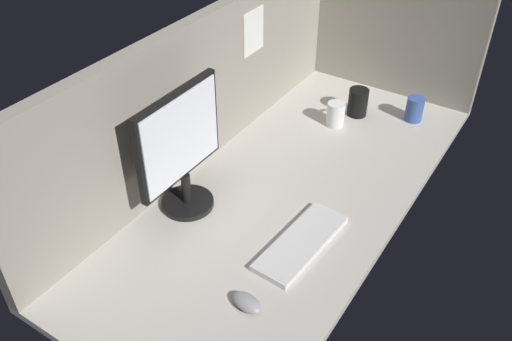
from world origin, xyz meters
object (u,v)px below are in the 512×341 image
monitor (181,148)px  mug_ceramic_white (336,114)px  keyboard (301,243)px  mug_black_travel (358,102)px  mug_ceramic_blue (415,109)px  mouse (247,302)px

monitor → mug_ceramic_white: bearing=-15.4°
keyboard → mug_black_travel: bearing=16.6°
mug_black_travel → mug_ceramic_white: size_ratio=1.08×
keyboard → mug_black_travel: mug_black_travel is taller
keyboard → mug_ceramic_blue: (91.33, -3.40, 4.23)cm
monitor → mug_black_travel: size_ratio=3.65×
mouse → mug_black_travel: bearing=18.4°
mug_black_travel → mug_ceramic_blue: 23.68cm
mouse → mug_black_travel: (111.96, 17.51, 4.27)cm
mouse → mug_ceramic_blue: bearing=7.4°
monitor → mouse: monitor is taller
mug_ceramic_white → mug_ceramic_blue: size_ratio=1.06×
mouse → monitor: bearing=68.4°
mouse → mug_ceramic_blue: (120.84, -4.43, 3.53)cm
mouse → mug_black_travel: 113.40cm
monitor → mug_ceramic_blue: (95.44, -46.46, -18.47)cm
keyboard → mug_ceramic_white: size_ratio=3.35×
mug_black_travel → keyboard: bearing=-167.3°
keyboard → mouse: 29.54cm
mug_black_travel → mouse: bearing=-171.1°
keyboard → mug_ceramic_blue: 91.49cm
mouse → mug_ceramic_white: size_ratio=0.87×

